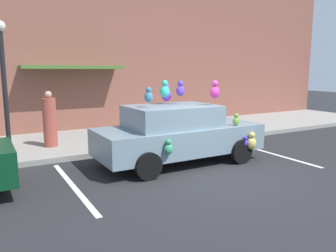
{
  "coord_description": "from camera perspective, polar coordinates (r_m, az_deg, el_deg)",
  "views": [
    {
      "loc": [
        -4.77,
        -5.95,
        2.46
      ],
      "look_at": [
        -0.21,
        2.07,
        0.9
      ],
      "focal_mm": 35.68,
      "sensor_mm": 36.0,
      "label": 1
    }
  ],
  "objects": [
    {
      "name": "street_lamp_post",
      "position": [
        9.47,
        -26.27,
        7.82
      ],
      "size": [
        0.28,
        0.28,
        3.51
      ],
      "color": "black",
      "rests_on": "sidewalk"
    },
    {
      "name": "parking_stripe_front",
      "position": [
        10.47,
        16.91,
        -4.4
      ],
      "size": [
        0.12,
        3.6,
        0.01
      ],
      "primitive_type": "cube",
      "color": "silver",
      "rests_on": "ground"
    },
    {
      "name": "storefront_building",
      "position": [
        13.95,
        -9.89,
        12.46
      ],
      "size": [
        24.0,
        1.25,
        6.4
      ],
      "color": "brown",
      "rests_on": "ground"
    },
    {
      "name": "parking_stripe_rear",
      "position": [
        7.54,
        -15.95,
        -9.8
      ],
      "size": [
        0.12,
        3.6,
        0.01
      ],
      "primitive_type": "cube",
      "color": "silver",
      "rests_on": "ground"
    },
    {
      "name": "plush_covered_car",
      "position": [
        8.83,
        1.66,
        -1.2
      ],
      "size": [
        4.42,
        2.12,
        2.19
      ],
      "color": "gray",
      "rests_on": "ground"
    },
    {
      "name": "pedestrian_near_shopfront",
      "position": [
        10.68,
        -19.55,
        0.74
      ],
      "size": [
        0.4,
        0.4,
        1.68
      ],
      "color": "#A84A3D",
      "rests_on": "sidewalk"
    },
    {
      "name": "sidewalk",
      "position": [
        12.18,
        -5.96,
        -1.76
      ],
      "size": [
        24.0,
        4.0,
        0.15
      ],
      "primitive_type": "cube",
      "color": "gray",
      "rests_on": "ground"
    },
    {
      "name": "teddy_bear_on_sidewalk",
      "position": [
        12.11,
        7.22,
        0.02
      ],
      "size": [
        0.35,
        0.29,
        0.67
      ],
      "color": "#9E723D",
      "rests_on": "sidewalk"
    },
    {
      "name": "ground_plane",
      "position": [
        8.01,
        8.75,
        -8.4
      ],
      "size": [
        60.0,
        60.0,
        0.0
      ],
      "primitive_type": "plane",
      "color": "#262628"
    }
  ]
}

